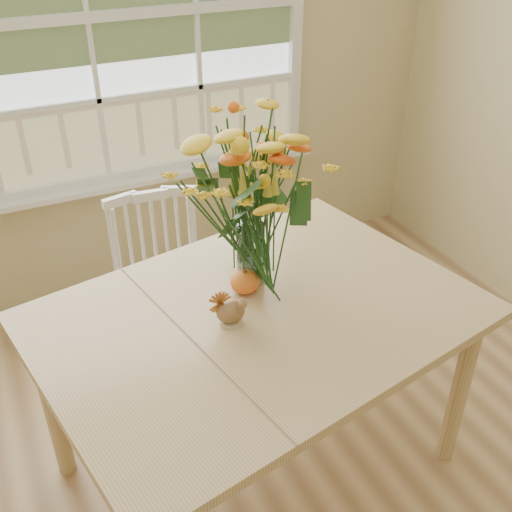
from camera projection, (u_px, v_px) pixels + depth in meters
name	position (u px, v px, depth m)	size (l,w,h in m)	color
wall_back	(91.00, 59.00, 2.96)	(4.00, 0.02, 2.70)	#D0C085
window	(87.00, 21.00, 2.83)	(2.42, 0.12, 1.74)	silver
dining_table	(258.00, 331.00, 2.17)	(1.69, 1.35, 0.81)	tan
windsor_chair	(162.00, 279.00, 2.81)	(0.46, 0.44, 0.91)	white
flower_vase	(250.00, 196.00, 2.10)	(0.50, 0.50, 0.59)	white
pumpkin	(245.00, 283.00, 2.20)	(0.11, 0.11, 0.08)	#E6541B
turkey_figurine	(231.00, 312.00, 2.03)	(0.11, 0.09, 0.13)	#CCB78C
dark_gourd	(241.00, 285.00, 2.20)	(0.13, 0.12, 0.06)	#38160F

